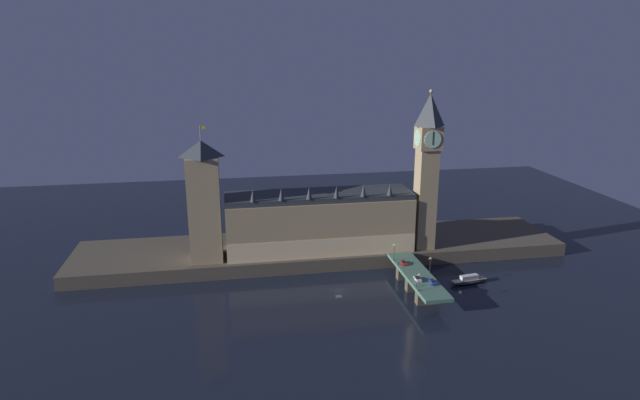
{
  "coord_description": "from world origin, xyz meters",
  "views": [
    {
      "loc": [
        -40.61,
        -188.67,
        91.79
      ],
      "look_at": [
        -4.01,
        20.0,
        31.74
      ],
      "focal_mm": 30.0,
      "sensor_mm": 36.0,
      "label": 1
    }
  ],
  "objects_px": {
    "car_northbound_trail": "(417,279)",
    "street_lamp_far": "(394,250)",
    "car_southbound_lead": "(432,282)",
    "car_northbound_lead": "(404,263)",
    "clock_tower": "(427,167)",
    "boat_downstream": "(469,281)",
    "street_lamp_near": "(419,280)",
    "pedestrian_near_rail": "(416,285)",
    "street_lamp_mid": "(430,263)",
    "victoria_tower": "(204,201)",
    "pedestrian_far_rail": "(399,263)"
  },
  "relations": [
    {
      "from": "street_lamp_near",
      "to": "street_lamp_far",
      "type": "height_order",
      "value": "street_lamp_far"
    },
    {
      "from": "car_southbound_lead",
      "to": "pedestrian_far_rail",
      "type": "bearing_deg",
      "value": 109.54
    },
    {
      "from": "car_southbound_lead",
      "to": "clock_tower",
      "type": "bearing_deg",
      "value": 74.5
    },
    {
      "from": "victoria_tower",
      "to": "boat_downstream",
      "type": "distance_m",
      "value": 112.95
    },
    {
      "from": "clock_tower",
      "to": "pedestrian_far_rail",
      "type": "xyz_separation_m",
      "value": [
        -18.09,
        -20.89,
        -34.83
      ]
    },
    {
      "from": "car_northbound_lead",
      "to": "street_lamp_far",
      "type": "bearing_deg",
      "value": 121.0
    },
    {
      "from": "car_southbound_lead",
      "to": "car_northbound_lead",
      "type": "bearing_deg",
      "value": 102.98
    },
    {
      "from": "victoria_tower",
      "to": "street_lamp_near",
      "type": "height_order",
      "value": "victoria_tower"
    },
    {
      "from": "pedestrian_near_rail",
      "to": "street_lamp_far",
      "type": "bearing_deg",
      "value": 90.89
    },
    {
      "from": "street_lamp_mid",
      "to": "clock_tower",
      "type": "bearing_deg",
      "value": 74.51
    },
    {
      "from": "car_northbound_lead",
      "to": "boat_downstream",
      "type": "relative_size",
      "value": 0.26
    },
    {
      "from": "car_northbound_trail",
      "to": "pedestrian_near_rail",
      "type": "height_order",
      "value": "pedestrian_near_rail"
    },
    {
      "from": "car_northbound_trail",
      "to": "boat_downstream",
      "type": "relative_size",
      "value": 0.26
    },
    {
      "from": "car_northbound_lead",
      "to": "clock_tower",
      "type": "bearing_deg",
      "value": 52.25
    },
    {
      "from": "car_northbound_lead",
      "to": "street_lamp_far",
      "type": "xyz_separation_m",
      "value": [
        -2.7,
        4.49,
        3.9
      ]
    },
    {
      "from": "boat_downstream",
      "to": "pedestrian_near_rail",
      "type": "bearing_deg",
      "value": -154.3
    },
    {
      "from": "pedestrian_far_rail",
      "to": "street_lamp_mid",
      "type": "height_order",
      "value": "street_lamp_mid"
    },
    {
      "from": "car_northbound_lead",
      "to": "car_southbound_lead",
      "type": "relative_size",
      "value": 1.01
    },
    {
      "from": "car_northbound_trail",
      "to": "pedestrian_far_rail",
      "type": "height_order",
      "value": "pedestrian_far_rail"
    },
    {
      "from": "street_lamp_near",
      "to": "street_lamp_mid",
      "type": "relative_size",
      "value": 1.04
    },
    {
      "from": "victoria_tower",
      "to": "car_northbound_lead",
      "type": "xyz_separation_m",
      "value": [
        79.21,
        -22.79,
        -23.66
      ]
    },
    {
      "from": "clock_tower",
      "to": "street_lamp_mid",
      "type": "xyz_separation_m",
      "value": [
        -8.48,
        -30.61,
        -31.62
      ]
    },
    {
      "from": "car_northbound_trail",
      "to": "street_lamp_far",
      "type": "height_order",
      "value": "street_lamp_far"
    },
    {
      "from": "street_lamp_far",
      "to": "boat_downstream",
      "type": "xyz_separation_m",
      "value": [
        27.92,
        -12.61,
        -10.2
      ]
    },
    {
      "from": "car_southbound_lead",
      "to": "boat_downstream",
      "type": "distance_m",
      "value": 24.61
    },
    {
      "from": "street_lamp_mid",
      "to": "boat_downstream",
      "type": "height_order",
      "value": "street_lamp_mid"
    },
    {
      "from": "victoria_tower",
      "to": "pedestrian_far_rail",
      "type": "relative_size",
      "value": 33.39
    },
    {
      "from": "pedestrian_near_rail",
      "to": "car_northbound_lead",
      "type": "bearing_deg",
      "value": 83.85
    },
    {
      "from": "car_northbound_trail",
      "to": "street_lamp_near",
      "type": "relative_size",
      "value": 0.66
    },
    {
      "from": "clock_tower",
      "to": "pedestrian_near_rail",
      "type": "height_order",
      "value": "clock_tower"
    },
    {
      "from": "car_southbound_lead",
      "to": "pedestrian_far_rail",
      "type": "height_order",
      "value": "pedestrian_far_rail"
    },
    {
      "from": "car_northbound_trail",
      "to": "street_lamp_mid",
      "type": "height_order",
      "value": "street_lamp_mid"
    },
    {
      "from": "victoria_tower",
      "to": "car_northbound_lead",
      "type": "height_order",
      "value": "victoria_tower"
    },
    {
      "from": "pedestrian_near_rail",
      "to": "street_lamp_far",
      "type": "height_order",
      "value": "street_lamp_far"
    },
    {
      "from": "car_southbound_lead",
      "to": "street_lamp_far",
      "type": "xyz_separation_m",
      "value": [
        -7.3,
        24.45,
        3.82
      ]
    },
    {
      "from": "car_northbound_trail",
      "to": "pedestrian_far_rail",
      "type": "distance_m",
      "value": 16.03
    },
    {
      "from": "car_northbound_lead",
      "to": "street_lamp_near",
      "type": "bearing_deg",
      "value": -96.18
    },
    {
      "from": "car_northbound_lead",
      "to": "car_northbound_trail",
      "type": "bearing_deg",
      "value": -90.0
    },
    {
      "from": "car_northbound_trail",
      "to": "boat_downstream",
      "type": "bearing_deg",
      "value": 18.14
    },
    {
      "from": "pedestrian_near_rail",
      "to": "pedestrian_far_rail",
      "type": "xyz_separation_m",
      "value": [
        0.0,
        20.85,
        0.07
      ]
    },
    {
      "from": "victoria_tower",
      "to": "street_lamp_far",
      "type": "height_order",
      "value": "victoria_tower"
    },
    {
      "from": "victoria_tower",
      "to": "car_northbound_trail",
      "type": "relative_size",
      "value": 12.68
    },
    {
      "from": "clock_tower",
      "to": "street_lamp_mid",
      "type": "relative_size",
      "value": 10.64
    },
    {
      "from": "clock_tower",
      "to": "victoria_tower",
      "type": "height_order",
      "value": "clock_tower"
    },
    {
      "from": "car_northbound_lead",
      "to": "boat_downstream",
      "type": "bearing_deg",
      "value": -17.84
    },
    {
      "from": "car_northbound_lead",
      "to": "street_lamp_far",
      "type": "relative_size",
      "value": 0.62
    },
    {
      "from": "car_southbound_lead",
      "to": "pedestrian_far_rail",
      "type": "relative_size",
      "value": 2.62
    },
    {
      "from": "clock_tower",
      "to": "car_southbound_lead",
      "type": "relative_size",
      "value": 15.65
    },
    {
      "from": "clock_tower",
      "to": "boat_downstream",
      "type": "xyz_separation_m",
      "value": [
        9.43,
        -28.5,
        -41.39
      ]
    },
    {
      "from": "car_southbound_lead",
      "to": "pedestrian_far_rail",
      "type": "distance_m",
      "value": 20.64
    }
  ]
}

